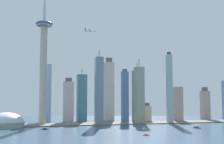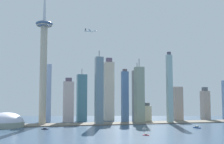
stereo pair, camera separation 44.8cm
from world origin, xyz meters
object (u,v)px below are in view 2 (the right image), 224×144
object	(u,v)px
skyscraper_12	(46,93)
boat_4	(144,128)
observation_tower	(44,54)
skyscraper_5	(82,98)
skyscraper_0	(109,90)
skyscraper_2	(139,95)
boat_0	(45,129)
skyscraper_9	(137,96)
airplane	(90,31)
boat_2	(146,135)
stadium_dome	(5,123)
skyscraper_7	(68,101)
skyscraper_13	(205,104)
skyscraper_8	(147,113)
skyscraper_11	(170,88)
boat_6	(197,127)
skyscraper_6	(99,91)
skyscraper_1	(125,96)
skyscraper_10	(177,104)

from	to	relation	value
skyscraper_12	boat_4	bearing A→B (deg)	-50.85
observation_tower	skyscraper_5	xyz separation A→B (m)	(102.45, 82.45, -101.53)
skyscraper_5	skyscraper_0	bearing A→B (deg)	5.23
skyscraper_2	boat_4	size ratio (longest dim) A/B	20.86
skyscraper_12	boat_0	size ratio (longest dim) A/B	12.54
skyscraper_9	airplane	xyz separation A→B (m)	(-151.71, -119.97, 141.06)
boat_2	stadium_dome	bearing A→B (deg)	178.56
skyscraper_5	skyscraper_7	bearing A→B (deg)	-163.14
skyscraper_7	stadium_dome	bearing A→B (deg)	-143.00
stadium_dome	boat_0	distance (m)	101.74
skyscraper_0	skyscraper_13	distance (m)	283.51
skyscraper_9	skyscraper_12	size ratio (longest dim) A/B	0.94
skyscraper_8	skyscraper_11	world-z (taller)	skyscraper_11
boat_6	skyscraper_2	bearing A→B (deg)	15.77
boat_0	boat_4	xyz separation A→B (m)	(187.89, -46.03, 0.36)
skyscraper_9	skyscraper_7	bearing A→B (deg)	175.20
skyscraper_7	boat_0	world-z (taller)	skyscraper_7
boat_4	boat_6	distance (m)	112.67
boat_2	boat_0	bearing A→B (deg)	177.91
stadium_dome	boat_4	world-z (taller)	stadium_dome
skyscraper_5	skyscraper_6	xyz separation A→B (m)	(23.89, -108.47, 16.52)
stadium_dome	skyscraper_13	xyz separation A→B (m)	(533.86, 96.16, 33.07)
skyscraper_13	observation_tower	bearing A→B (deg)	-172.45
stadium_dome	skyscraper_11	distance (m)	388.99
skyscraper_13	skyscraper_5	bearing A→B (deg)	176.50
stadium_dome	skyscraper_9	size ratio (longest dim) A/B	0.49
stadium_dome	skyscraper_6	xyz separation A→B (m)	(202.02, 9.43, 68.58)
observation_tower	boat_6	bearing A→B (deg)	-26.27
skyscraper_1	observation_tower	bearing A→B (deg)	-174.73
skyscraper_9	skyscraper_10	world-z (taller)	skyscraper_9
skyscraper_7	boat_2	size ratio (longest dim) A/B	11.42
skyscraper_8	boat_2	size ratio (longest dim) A/B	4.93
boat_4	skyscraper_7	bearing A→B (deg)	-63.72
skyscraper_10	skyscraper_13	size ratio (longest dim) A/B	0.99
skyscraper_1	airplane	xyz separation A→B (m)	(-105.28, -82.60, 143.43)
skyscraper_2	skyscraper_12	distance (m)	239.88
skyscraper_8	skyscraper_0	bearing A→B (deg)	139.97
skyscraper_13	boat_2	bearing A→B (deg)	-135.23
skyscraper_13	boat_0	distance (m)	483.82
skyscraper_0	skyscraper_9	bearing A→B (deg)	-25.33
observation_tower	skyscraper_8	size ratio (longest dim) A/B	7.50
skyscraper_10	skyscraper_6	bearing A→B (deg)	-165.77
observation_tower	skyscraper_2	distance (m)	251.89
skyscraper_5	observation_tower	bearing A→B (deg)	-141.18
skyscraper_11	skyscraper_13	world-z (taller)	skyscraper_11
observation_tower	skyscraper_12	bearing A→B (deg)	83.80
skyscraper_1	skyscraper_12	world-z (taller)	skyscraper_12
observation_tower	skyscraper_5	bearing A→B (deg)	38.82
skyscraper_2	skyscraper_8	world-z (taller)	skyscraper_2
skyscraper_10	stadium_dome	bearing A→B (deg)	-171.10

